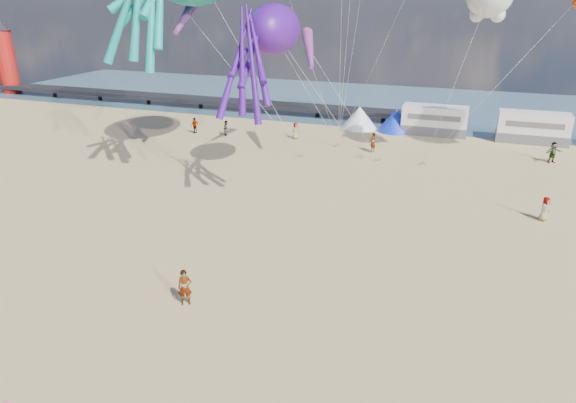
# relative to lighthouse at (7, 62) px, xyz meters

# --- Properties ---
(ground) EXTENTS (120.00, 120.00, 0.00)m
(ground) POSITION_rel_lighthouse_xyz_m (56.00, -44.00, -4.50)
(ground) COLOR #D2B479
(ground) RESTS_ON ground
(water) EXTENTS (120.00, 120.00, 0.00)m
(water) POSITION_rel_lighthouse_xyz_m (56.00, 11.00, -4.48)
(water) COLOR #3E6076
(water) RESTS_ON ground
(pier) EXTENTS (60.00, 3.00, 0.50)m
(pier) POSITION_rel_lighthouse_xyz_m (28.00, 0.00, -3.50)
(pier) COLOR black
(pier) RESTS_ON ground
(lighthouse) EXTENTS (2.60, 2.60, 9.00)m
(lighthouse) POSITION_rel_lighthouse_xyz_m (0.00, 0.00, 0.00)
(lighthouse) COLOR #A5140F
(lighthouse) RESTS_ON ground
(motorhome_0) EXTENTS (6.60, 2.50, 3.00)m
(motorhome_0) POSITION_rel_lighthouse_xyz_m (62.00, -4.00, -3.00)
(motorhome_0) COLOR silver
(motorhome_0) RESTS_ON ground
(motorhome_1) EXTENTS (6.60, 2.50, 3.00)m
(motorhome_1) POSITION_rel_lighthouse_xyz_m (71.50, -4.00, -3.00)
(motorhome_1) COLOR silver
(motorhome_1) RESTS_ON ground
(tent_white) EXTENTS (4.00, 4.00, 2.40)m
(tent_white) POSITION_rel_lighthouse_xyz_m (54.00, -4.00, -3.30)
(tent_white) COLOR white
(tent_white) RESTS_ON ground
(tent_blue) EXTENTS (4.00, 4.00, 2.40)m
(tent_blue) POSITION_rel_lighthouse_xyz_m (58.00, -4.00, -3.30)
(tent_blue) COLOR #1933CC
(tent_blue) RESTS_ON ground
(standing_person) EXTENTS (0.79, 0.70, 1.80)m
(standing_person) POSITION_rel_lighthouse_xyz_m (53.82, -41.17, -3.60)
(standing_person) COLOR tan
(standing_person) RESTS_ON ground
(beachgoer_0) EXTENTS (0.66, 0.72, 1.66)m
(beachgoer_0) POSITION_rel_lighthouse_xyz_m (48.85, -10.68, -3.67)
(beachgoer_0) COLOR #7F6659
(beachgoer_0) RESTS_ON ground
(beachgoer_1) EXTENTS (0.73, 0.90, 1.58)m
(beachgoer_1) POSITION_rel_lighthouse_xyz_m (41.62, -11.88, -3.71)
(beachgoer_1) COLOR #7F6659
(beachgoer_1) RESTS_ON ground
(beachgoer_3) EXTENTS (0.98, 1.24, 1.68)m
(beachgoer_3) POSITION_rel_lighthouse_xyz_m (38.04, -12.19, -3.66)
(beachgoer_3) COLOR #7F6659
(beachgoer_3) RESTS_ON ground
(beachgoer_4) EXTENTS (1.16, 1.00, 1.87)m
(beachgoer_4) POSITION_rel_lighthouse_xyz_m (72.72, -10.71, -3.57)
(beachgoer_4) COLOR #7F6659
(beachgoer_4) RESTS_ON ground
(beachgoer_5) EXTENTS (1.27, 1.79, 1.87)m
(beachgoer_5) POSITION_rel_lighthouse_xyz_m (57.23, -12.80, -3.57)
(beachgoer_5) COLOR #7F6659
(beachgoer_5) RESTS_ON ground
(beachgoer_6) EXTENTS (0.68, 0.71, 1.64)m
(beachgoer_6) POSITION_rel_lighthouse_xyz_m (70.83, -24.65, -3.68)
(beachgoer_6) COLOR #7F6659
(beachgoer_6) RESTS_ON ground
(sandbag_a) EXTENTS (0.50, 0.35, 0.22)m
(sandbag_a) POSITION_rel_lighthouse_xyz_m (51.42, -16.63, -4.39)
(sandbag_a) COLOR gray
(sandbag_a) RESTS_ON ground
(sandbag_b) EXTENTS (0.50, 0.35, 0.22)m
(sandbag_b) POSITION_rel_lighthouse_xyz_m (56.59, -15.05, -4.39)
(sandbag_b) COLOR gray
(sandbag_b) RESTS_ON ground
(sandbag_c) EXTENTS (0.50, 0.35, 0.22)m
(sandbag_c) POSITION_rel_lighthouse_xyz_m (62.21, -15.33, -4.39)
(sandbag_c) COLOR gray
(sandbag_c) RESTS_ON ground
(sandbag_d) EXTENTS (0.50, 0.35, 0.22)m
(sandbag_d) POSITION_rel_lighthouse_xyz_m (58.28, -15.32, -4.39)
(sandbag_d) COLOR gray
(sandbag_d) RESTS_ON ground
(sandbag_e) EXTENTS (0.50, 0.35, 0.22)m
(sandbag_e) POSITION_rel_lighthouse_xyz_m (53.74, -12.08, -4.39)
(sandbag_e) COLOR gray
(sandbag_e) RESTS_ON ground
(kite_octopus_purple) EXTENTS (6.06, 9.28, 9.80)m
(kite_octopus_purple) POSITION_rel_lighthouse_xyz_m (51.51, -23.36, 6.94)
(kite_octopus_purple) COLOR #3E0E7E
(windsock_left) EXTENTS (2.96, 7.69, 7.66)m
(windsock_left) POSITION_rel_lighthouse_xyz_m (42.16, -19.17, 7.82)
(windsock_left) COLOR red
(windsock_mid) EXTENTS (2.99, 5.39, 5.42)m
(windsock_mid) POSITION_rel_lighthouse_xyz_m (52.29, -17.35, 5.07)
(windsock_mid) COLOR red
(windsock_right) EXTENTS (2.87, 4.88, 4.95)m
(windsock_right) POSITION_rel_lighthouse_xyz_m (49.06, -17.07, 6.19)
(windsock_right) COLOR red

